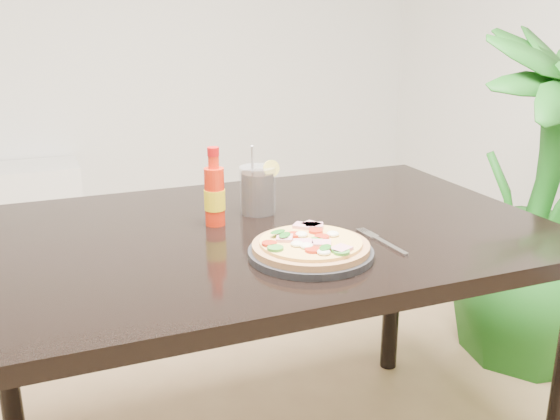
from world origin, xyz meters
name	(u,v)px	position (x,y,z in m)	size (l,w,h in m)	color
dining_table	(262,259)	(0.18, -0.01, 0.67)	(1.40, 0.90, 0.75)	black
plate	(311,253)	(0.21, -0.23, 0.76)	(0.27, 0.27, 0.02)	black
pizza	(310,245)	(0.21, -0.23, 0.78)	(0.25, 0.25, 0.03)	#B58051
hot_sauce_bottle	(215,195)	(0.09, 0.06, 0.83)	(0.07, 0.07, 0.20)	red
cola_cup	(258,191)	(0.22, 0.11, 0.81)	(0.10, 0.09, 0.18)	black
fork	(380,240)	(0.40, -0.20, 0.75)	(0.03, 0.19, 0.00)	silver
houseplant	(543,201)	(1.38, 0.28, 0.61)	(0.68, 0.68, 1.21)	#1C671B
plant_pot	(527,324)	(1.38, 0.28, 0.11)	(0.28, 0.28, 0.22)	brown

